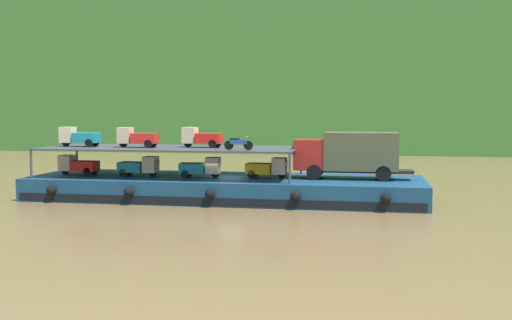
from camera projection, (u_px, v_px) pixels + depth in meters
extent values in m
plane|color=brown|center=(225.00, 199.00, 41.60)|extent=(400.00, 400.00, 0.00)
cube|color=#387533|center=(308.00, 60.00, 97.54)|extent=(130.09, 31.00, 28.29)
ellipsoid|color=#32692D|center=(312.00, 4.00, 102.81)|extent=(117.08, 27.90, 9.90)
cube|color=navy|center=(225.00, 188.00, 41.54)|extent=(26.76, 7.46, 1.50)
cube|color=black|center=(211.00, 202.00, 37.90)|extent=(26.22, 0.06, 0.50)
sphere|color=black|center=(51.00, 190.00, 39.62)|extent=(0.65, 0.65, 0.65)
sphere|color=black|center=(129.00, 192.00, 38.65)|extent=(0.65, 0.65, 0.65)
sphere|color=black|center=(210.00, 194.00, 37.69)|extent=(0.65, 0.65, 0.65)
sphere|color=black|center=(296.00, 196.00, 36.72)|extent=(0.65, 0.65, 0.65)
sphere|color=black|center=(386.00, 199.00, 35.76)|extent=(0.65, 0.65, 0.65)
cube|color=maroon|center=(310.00, 154.00, 40.68)|extent=(2.00, 2.19, 2.00)
cube|color=#192833|center=(294.00, 149.00, 40.84)|extent=(0.06, 1.84, 0.60)
cube|color=#474C33|center=(361.00, 151.00, 40.05)|extent=(4.80, 2.30, 2.50)
cube|color=black|center=(361.00, 171.00, 40.16)|extent=(6.80, 1.38, 0.20)
cylinder|color=black|center=(317.00, 169.00, 41.69)|extent=(1.00, 0.28, 1.00)
cylinder|color=black|center=(314.00, 172.00, 39.71)|extent=(1.00, 0.28, 1.00)
cylinder|color=black|center=(383.00, 171.00, 40.89)|extent=(1.00, 0.28, 1.00)
cylinder|color=black|center=(383.00, 174.00, 38.91)|extent=(1.00, 0.28, 1.00)
cylinder|color=#383D47|center=(301.00, 160.00, 43.70)|extent=(0.16, 0.16, 2.00)
cylinder|color=#383D47|center=(290.00, 168.00, 37.33)|extent=(0.16, 0.16, 2.00)
cylinder|color=#383D47|center=(77.00, 156.00, 46.84)|extent=(0.16, 0.16, 2.00)
cylinder|color=#383D47|center=(31.00, 164.00, 40.47)|extent=(0.16, 0.16, 2.00)
cube|color=#383D47|center=(171.00, 148.00, 42.01)|extent=(17.56, 6.66, 0.10)
cube|color=red|center=(85.00, 166.00, 42.88)|extent=(1.72, 1.23, 0.70)
cube|color=beige|center=(67.00, 163.00, 43.14)|extent=(0.92, 1.01, 1.10)
cube|color=#19232D|center=(61.00, 161.00, 43.22)|extent=(0.05, 0.85, 0.38)
cylinder|color=black|center=(65.00, 170.00, 43.21)|extent=(0.56, 0.15, 0.56)
cylinder|color=black|center=(94.00, 170.00, 43.35)|extent=(0.56, 0.15, 0.56)
cylinder|color=black|center=(87.00, 172.00, 42.31)|extent=(0.56, 0.15, 0.56)
cube|color=teal|center=(132.00, 167.00, 42.07)|extent=(1.73, 1.25, 0.70)
cube|color=beige|center=(151.00, 164.00, 41.76)|extent=(0.93, 1.03, 1.10)
cube|color=#19232D|center=(157.00, 163.00, 41.65)|extent=(0.06, 0.85, 0.38)
cylinder|color=black|center=(153.00, 172.00, 41.77)|extent=(0.56, 0.16, 0.56)
cylinder|color=black|center=(123.00, 173.00, 41.66)|extent=(0.56, 0.16, 0.56)
cylinder|color=black|center=(130.00, 171.00, 42.69)|extent=(0.56, 0.16, 0.56)
cube|color=teal|center=(193.00, 168.00, 41.22)|extent=(1.76, 1.28, 0.70)
cube|color=#C6B793|center=(213.00, 165.00, 41.02)|extent=(0.95, 1.04, 1.10)
cube|color=#19232D|center=(220.00, 164.00, 40.95)|extent=(0.08, 0.85, 0.38)
cylinder|color=black|center=(215.00, 174.00, 41.05)|extent=(0.57, 0.17, 0.56)
cylinder|color=black|center=(185.00, 174.00, 40.78)|extent=(0.57, 0.17, 0.56)
cylinder|color=black|center=(189.00, 172.00, 41.83)|extent=(0.57, 0.17, 0.56)
cube|color=gold|center=(259.00, 168.00, 40.99)|extent=(1.75, 1.27, 0.70)
cube|color=#C6B793|center=(279.00, 166.00, 40.66)|extent=(0.94, 1.04, 1.10)
cube|color=#19232D|center=(286.00, 164.00, 40.55)|extent=(0.08, 0.85, 0.38)
cylinder|color=black|center=(282.00, 174.00, 40.67)|extent=(0.57, 0.16, 0.56)
cylinder|color=black|center=(252.00, 174.00, 40.59)|extent=(0.57, 0.16, 0.56)
cylinder|color=black|center=(255.00, 173.00, 41.62)|extent=(0.57, 0.16, 0.56)
cube|color=teal|center=(87.00, 138.00, 42.69)|extent=(1.75, 1.27, 0.70)
cube|color=beige|center=(68.00, 135.00, 42.87)|extent=(0.94, 1.04, 1.10)
cube|color=#19232D|center=(61.00, 133.00, 42.93)|extent=(0.08, 0.85, 0.38)
cylinder|color=black|center=(66.00, 142.00, 42.94)|extent=(0.57, 0.16, 0.56)
cylinder|color=black|center=(95.00, 142.00, 43.19)|extent=(0.57, 0.16, 0.56)
cylinder|color=black|center=(89.00, 143.00, 42.14)|extent=(0.57, 0.16, 0.56)
cube|color=red|center=(145.00, 138.00, 41.71)|extent=(1.74, 1.26, 0.70)
cube|color=#C6B793|center=(125.00, 135.00, 41.90)|extent=(0.94, 1.03, 1.10)
cube|color=#19232D|center=(119.00, 134.00, 41.96)|extent=(0.07, 0.85, 0.38)
cylinder|color=black|center=(123.00, 143.00, 41.96)|extent=(0.56, 0.16, 0.56)
cylinder|color=black|center=(153.00, 143.00, 42.20)|extent=(0.56, 0.16, 0.56)
cylinder|color=black|center=(148.00, 144.00, 41.16)|extent=(0.56, 0.16, 0.56)
cube|color=red|center=(209.00, 138.00, 41.68)|extent=(1.76, 1.29, 0.70)
cube|color=beige|center=(190.00, 135.00, 41.99)|extent=(0.95, 1.05, 1.10)
cube|color=#19232D|center=(184.00, 134.00, 42.09)|extent=(0.09, 0.85, 0.38)
cylinder|color=black|center=(188.00, 143.00, 42.07)|extent=(0.57, 0.17, 0.56)
cylinder|color=black|center=(217.00, 143.00, 42.13)|extent=(0.57, 0.17, 0.56)
cylinder|color=black|center=(213.00, 144.00, 41.10)|extent=(0.57, 0.17, 0.56)
cylinder|color=black|center=(248.00, 145.00, 38.94)|extent=(0.60, 0.13, 0.60)
cylinder|color=black|center=(229.00, 145.00, 39.23)|extent=(0.60, 0.13, 0.60)
cube|color=#1E4C99|center=(239.00, 142.00, 39.07)|extent=(1.11, 0.25, 0.28)
cube|color=black|center=(235.00, 139.00, 39.11)|extent=(0.61, 0.23, 0.12)
cylinder|color=#B2B2B7|center=(247.00, 137.00, 38.92)|extent=(0.06, 0.55, 0.04)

